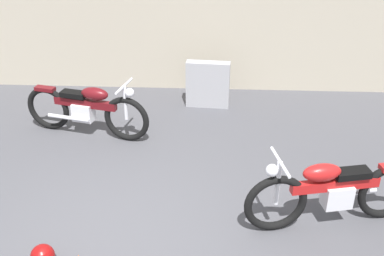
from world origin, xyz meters
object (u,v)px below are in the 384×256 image
stone_marker (208,84)px  helmet (43,256)px  motorcycle_red (332,191)px  motorcycle_maroon (87,109)px

stone_marker → helmet: bearing=-112.5°
stone_marker → motorcycle_red: motorcycle_red is taller
motorcycle_red → stone_marker: bearing=-76.9°
helmet → motorcycle_maroon: 2.92m
stone_marker → helmet: size_ratio=3.28×
stone_marker → helmet: 4.42m
helmet → motorcycle_red: bearing=15.0°
motorcycle_maroon → motorcycle_red: motorcycle_red is taller
motorcycle_maroon → stone_marker: bearing=44.8°
helmet → motorcycle_maroon: (-0.22, 2.90, 0.33)m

